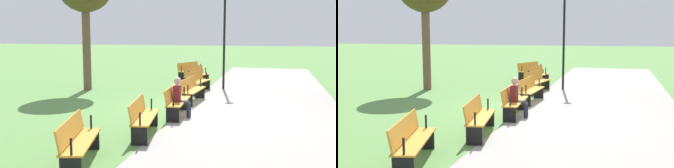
% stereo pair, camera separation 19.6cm
% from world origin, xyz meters
% --- Properties ---
extents(ground_plane, '(120.00, 120.00, 0.00)m').
position_xyz_m(ground_plane, '(0.00, 0.00, 0.00)').
color(ground_plane, '#5B8C47').
extents(path_paving, '(31.07, 5.07, 0.01)m').
position_xyz_m(path_paving, '(-0.00, 2.45, 0.00)').
color(path_paving, '#A39E99').
rests_on(path_paving, ground).
extents(bench_0, '(1.97, 1.17, 0.89)m').
position_xyz_m(bench_0, '(-8.16, -1.66, 0.48)').
color(bench_0, orange).
rests_on(bench_0, ground).
extents(bench_1, '(1.99, 0.98, 0.89)m').
position_xyz_m(bench_1, '(-5.90, -0.89, 0.48)').
color(bench_1, orange).
rests_on(bench_1, ground).
extents(bench_2, '(1.98, 0.79, 0.89)m').
position_xyz_m(bench_2, '(-3.57, -0.37, 0.48)').
color(bench_2, orange).
rests_on(bench_2, ground).
extents(bench_3, '(1.96, 0.58, 0.89)m').
position_xyz_m(bench_3, '(-1.20, -0.10, 0.48)').
color(bench_3, orange).
rests_on(bench_3, ground).
extents(bench_4, '(1.96, 0.58, 0.89)m').
position_xyz_m(bench_4, '(1.20, -0.10, 0.48)').
color(bench_4, orange).
rests_on(bench_4, ground).
extents(bench_5, '(1.98, 0.79, 0.89)m').
position_xyz_m(bench_5, '(3.57, -0.37, 0.48)').
color(bench_5, orange).
rests_on(bench_5, ground).
extents(bench_6, '(1.99, 0.98, 0.89)m').
position_xyz_m(bench_6, '(5.90, -0.89, 0.48)').
color(bench_6, orange).
rests_on(bench_6, ground).
extents(person_seated, '(0.34, 0.53, 1.20)m').
position_xyz_m(person_seated, '(1.33, 0.05, 0.64)').
color(person_seated, maroon).
rests_on(person_seated, ground).
extents(lamp_post, '(0.32, 0.32, 4.47)m').
position_xyz_m(lamp_post, '(-4.72, 0.60, 3.07)').
color(lamp_post, black).
rests_on(lamp_post, ground).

